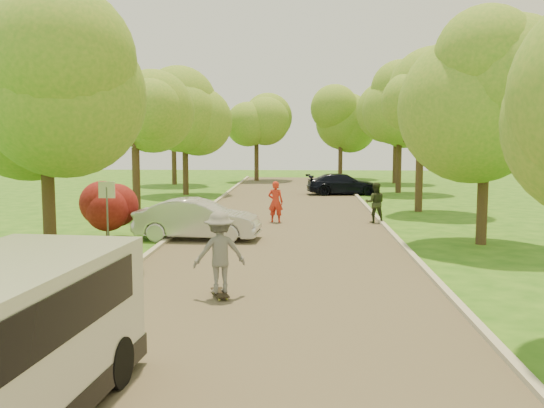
% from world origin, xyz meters
% --- Properties ---
extents(ground, '(100.00, 100.00, 0.00)m').
position_xyz_m(ground, '(0.00, 0.00, 0.00)').
color(ground, '#255E16').
rests_on(ground, ground).
extents(road, '(8.00, 60.00, 0.01)m').
position_xyz_m(road, '(0.00, 8.00, 0.01)').
color(road, '#4C4438').
rests_on(road, ground).
extents(curb_left, '(0.18, 60.00, 0.12)m').
position_xyz_m(curb_left, '(-4.05, 8.00, 0.06)').
color(curb_left, '#B2AD9E').
rests_on(curb_left, ground).
extents(curb_right, '(0.18, 60.00, 0.12)m').
position_xyz_m(curb_right, '(4.05, 8.00, 0.06)').
color(curb_right, '#B2AD9E').
rests_on(curb_right, ground).
extents(street_sign, '(0.55, 0.06, 2.17)m').
position_xyz_m(street_sign, '(-5.80, 4.00, 1.56)').
color(street_sign, '#59595E').
rests_on(street_sign, ground).
extents(red_shrub, '(1.70, 1.70, 1.95)m').
position_xyz_m(red_shrub, '(-6.30, 5.50, 1.10)').
color(red_shrub, '#382619').
rests_on(red_shrub, ground).
extents(tree_l_mida, '(4.71, 4.60, 7.39)m').
position_xyz_m(tree_l_mida, '(-6.30, 1.00, 5.17)').
color(tree_l_mida, '#382619').
rests_on(tree_l_mida, ground).
extents(tree_l_midb, '(4.30, 4.20, 6.62)m').
position_xyz_m(tree_l_midb, '(-6.81, 12.00, 4.59)').
color(tree_l_midb, '#382619').
rests_on(tree_l_midb, ground).
extents(tree_l_far, '(4.92, 4.80, 7.79)m').
position_xyz_m(tree_l_far, '(-6.39, 22.00, 5.47)').
color(tree_l_far, '#382619').
rests_on(tree_l_far, ground).
extents(tree_r_mida, '(5.13, 5.00, 7.95)m').
position_xyz_m(tree_r_mida, '(7.02, 5.00, 5.54)').
color(tree_r_mida, '#382619').
rests_on(tree_r_mida, ground).
extents(tree_r_midb, '(4.51, 4.40, 7.01)m').
position_xyz_m(tree_r_midb, '(6.60, 14.00, 4.88)').
color(tree_r_midb, '#382619').
rests_on(tree_r_midb, ground).
extents(tree_r_far, '(5.33, 5.20, 8.34)m').
position_xyz_m(tree_r_far, '(7.23, 24.00, 5.83)').
color(tree_r_far, '#382619').
rests_on(tree_r_far, ground).
extents(tree_bg_a, '(5.12, 5.00, 7.72)m').
position_xyz_m(tree_bg_a, '(-8.78, 30.00, 5.31)').
color(tree_bg_a, '#382619').
rests_on(tree_bg_a, ground).
extents(tree_bg_b, '(5.12, 5.00, 7.95)m').
position_xyz_m(tree_bg_b, '(8.22, 32.00, 5.54)').
color(tree_bg_b, '#382619').
rests_on(tree_bg_b, ground).
extents(tree_bg_c, '(4.92, 4.80, 7.33)m').
position_xyz_m(tree_bg_c, '(-2.79, 34.00, 5.02)').
color(tree_bg_c, '#382619').
rests_on(tree_bg_c, ground).
extents(tree_bg_d, '(5.12, 5.00, 7.72)m').
position_xyz_m(tree_bg_d, '(4.22, 36.00, 5.31)').
color(tree_bg_d, '#382619').
rests_on(tree_bg_d, ground).
extents(silver_sedan, '(4.51, 1.84, 1.46)m').
position_xyz_m(silver_sedan, '(-3.03, 5.45, 0.73)').
color(silver_sedan, '#BCBBC1').
rests_on(silver_sedan, ground).
extents(dark_sedan, '(4.78, 2.42, 1.33)m').
position_xyz_m(dark_sedan, '(3.30, 22.41, 0.66)').
color(dark_sedan, black).
rests_on(dark_sedan, ground).
extents(longboard, '(0.56, 0.98, 0.11)m').
position_xyz_m(longboard, '(-1.20, -2.24, 0.10)').
color(longboard, black).
rests_on(longboard, ground).
extents(skateboarder, '(1.36, 1.04, 1.85)m').
position_xyz_m(skateboarder, '(-1.20, -2.24, 1.05)').
color(skateboarder, slate).
rests_on(skateboarder, longboard).
extents(person_striped, '(0.72, 0.54, 1.78)m').
position_xyz_m(person_striped, '(-0.43, 9.84, 0.89)').
color(person_striped, red).
rests_on(person_striped, ground).
extents(person_olive, '(0.89, 0.72, 1.73)m').
position_xyz_m(person_olive, '(3.80, 9.96, 0.86)').
color(person_olive, '#29311D').
rests_on(person_olive, ground).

